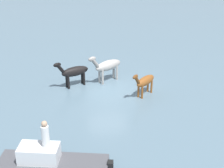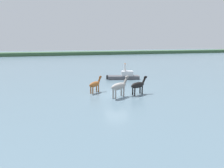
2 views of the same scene
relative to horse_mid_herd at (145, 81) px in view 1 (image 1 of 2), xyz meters
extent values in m
plane|color=slate|center=(2.16, -1.02, -0.94)|extent=(188.81, 188.81, 0.00)
ellipsoid|color=brown|center=(-0.06, -0.05, 0.01)|extent=(1.59, 1.54, 0.58)
cylinder|color=brown|center=(0.22, 0.40, -0.47)|extent=(0.13, 0.13, 0.94)
cylinder|color=brown|center=(0.41, 0.20, -0.47)|extent=(0.13, 0.13, 0.94)
cylinder|color=brown|center=(-0.53, -0.31, -0.47)|extent=(0.13, 0.13, 0.94)
cylinder|color=brown|center=(-0.34, -0.51, -0.47)|extent=(0.13, 0.13, 0.94)
cylinder|color=brown|center=(0.60, 0.57, 0.38)|extent=(0.52, 0.50, 0.63)
ellipsoid|color=brown|center=(0.73, 0.69, 0.64)|extent=(0.48, 0.47, 0.25)
ellipsoid|color=black|center=(4.15, -1.93, 0.09)|extent=(1.92, 1.28, 0.63)
cylinder|color=black|center=(4.59, -1.56, -0.42)|extent=(0.14, 0.14, 1.03)
cylinder|color=black|center=(4.72, -1.83, -0.42)|extent=(0.14, 0.14, 1.03)
cylinder|color=black|center=(3.58, -2.02, -0.42)|extent=(0.14, 0.14, 1.03)
cylinder|color=black|center=(3.70, -2.30, -0.42)|extent=(0.14, 0.14, 1.03)
cylinder|color=black|center=(5.05, -1.52, 0.50)|extent=(0.61, 0.43, 0.69)
ellipsoid|color=black|center=(5.23, -1.43, 0.78)|extent=(0.55, 0.41, 0.27)
ellipsoid|color=#9E9993|center=(1.94, -2.41, 0.20)|extent=(2.06, 1.61, 0.69)
cylinder|color=#9E9993|center=(2.37, -1.94, -0.37)|extent=(0.15, 0.15, 1.14)
cylinder|color=#9E9993|center=(2.55, -2.22, -0.37)|extent=(0.15, 0.15, 1.14)
cylinder|color=#9E9993|center=(1.33, -2.60, -0.37)|extent=(0.15, 0.15, 1.14)
cylinder|color=#9E9993|center=(1.50, -2.88, -0.37)|extent=(0.15, 0.15, 1.14)
cylinder|color=slate|center=(2.86, -1.82, 0.65)|extent=(0.66, 0.54, 0.76)
ellipsoid|color=slate|center=(3.04, -1.71, 0.96)|extent=(0.60, 0.50, 0.30)
cube|color=#4C4C51|center=(5.32, 6.41, -0.77)|extent=(4.75, 2.19, 0.64)
cube|color=silver|center=(5.86, 6.30, -0.10)|extent=(1.80, 1.22, 0.70)
cube|color=black|center=(2.98, 6.90, -0.69)|extent=(0.29, 0.32, 0.69)
cylinder|color=silver|center=(5.53, 6.34, 0.73)|extent=(0.32, 0.32, 0.95)
sphere|color=tan|center=(5.53, 6.34, 1.32)|extent=(0.24, 0.24, 0.24)
camera|label=1|loc=(4.32, 17.59, 8.10)|focal=52.29mm
camera|label=2|loc=(-3.40, -20.08, 4.62)|focal=30.91mm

